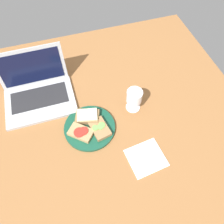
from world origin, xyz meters
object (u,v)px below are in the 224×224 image
sandwich_with_cheese (87,116)px  napkin (146,158)px  plate (90,128)px  sandwich_with_tomato (81,132)px  sandwich_with_cucumber (100,128)px  wine_glass (134,97)px  laptop (37,91)px

sandwich_with_cheese → napkin: bearing=-53.5°
plate → sandwich_with_cheese: 5.60cm
sandwich_with_tomato → sandwich_with_cucumber: bearing=-3.1°
wine_glass → sandwich_with_cheese: bearing=-179.2°
sandwich_with_cheese → wine_glass: bearing=0.8°
wine_glass → laptop: bearing=154.6°
laptop → napkin: bearing=-49.9°
wine_glass → napkin: 28.67cm
sandwich_with_tomato → plate: bearing=27.0°
plate → sandwich_with_cheese: (0.32, 5.08, 2.32)cm
plate → wine_glass: (23.86, 5.43, 7.91)cm
sandwich_with_tomato → napkin: size_ratio=0.81×
plate → sandwich_with_tomato: size_ratio=1.91×
plate → sandwich_with_tomato: bearing=-153.0°
sandwich_with_cucumber → napkin: size_ratio=0.78×
plate → laptop: 33.72cm
sandwich_with_cheese → laptop: bearing=134.2°
sandwich_with_tomato → napkin: bearing=-38.2°
sandwich_with_cucumber → laptop: laptop is taller
wine_glass → napkin: wine_glass is taller
sandwich_with_cucumber → sandwich_with_cheese: size_ratio=0.93×
sandwich_with_cucumber → sandwich_with_tomato: 8.79cm
laptop → wine_glass: bearing=-25.4°
laptop → napkin: (40.65, -48.23, -4.13)cm
plate → napkin: 29.62cm
plate → sandwich_with_cucumber: (4.24, -2.79, 1.84)cm
sandwich_with_tomato → wine_glass: bearing=15.2°
sandwich_with_tomato → sandwich_with_cheese: bearing=56.7°
sandwich_with_cheese → sandwich_with_tomato: (-4.86, -7.39, -0.39)cm
sandwich_with_cucumber → laptop: bearing=130.2°
sandwich_with_cheese → sandwich_with_tomato: 8.86cm
laptop → napkin: laptop is taller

